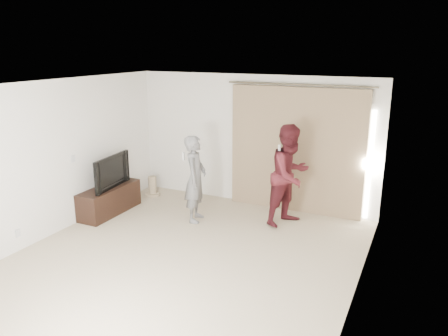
{
  "coord_description": "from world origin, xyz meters",
  "views": [
    {
      "loc": [
        3.12,
        -5.21,
        3.12
      ],
      "look_at": [
        0.09,
        1.2,
        1.13
      ],
      "focal_mm": 35.0,
      "sensor_mm": 36.0,
      "label": 1
    }
  ],
  "objects_px": {
    "person_man": "(195,179)",
    "tv_console": "(110,200)",
    "tv": "(107,171)",
    "person_woman": "(290,175)"
  },
  "relations": [
    {
      "from": "tv",
      "to": "tv_console",
      "type": "bearing_deg",
      "value": -0.0
    },
    {
      "from": "person_man",
      "to": "person_woman",
      "type": "distance_m",
      "value": 1.7
    },
    {
      "from": "tv_console",
      "to": "person_woman",
      "type": "height_order",
      "value": "person_woman"
    },
    {
      "from": "tv_console",
      "to": "person_woman",
      "type": "relative_size",
      "value": 0.75
    },
    {
      "from": "person_man",
      "to": "tv_console",
      "type": "bearing_deg",
      "value": -166.88
    },
    {
      "from": "tv",
      "to": "person_man",
      "type": "xyz_separation_m",
      "value": [
        1.68,
        0.39,
        -0.04
      ]
    },
    {
      "from": "tv_console",
      "to": "person_man",
      "type": "xyz_separation_m",
      "value": [
        1.68,
        0.39,
        0.54
      ]
    },
    {
      "from": "tv",
      "to": "person_woman",
      "type": "distance_m",
      "value": 3.42
    },
    {
      "from": "tv",
      "to": "person_man",
      "type": "distance_m",
      "value": 1.73
    },
    {
      "from": "tv",
      "to": "person_woman",
      "type": "xyz_separation_m",
      "value": [
        3.27,
        0.98,
        0.08
      ]
    }
  ]
}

